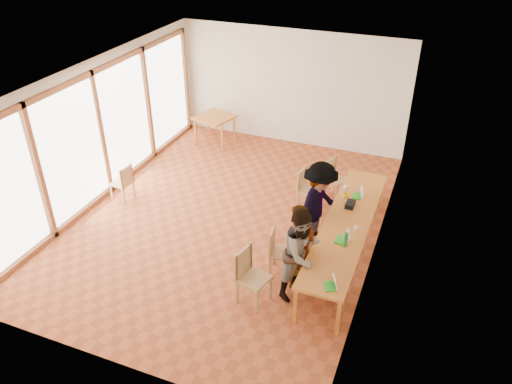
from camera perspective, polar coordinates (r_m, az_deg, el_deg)
ground at (r=10.44m, az=-3.06°, el=-2.99°), size 8.00×8.00×0.00m
wall_back at (r=13.12m, az=4.08°, el=11.76°), size 6.00×0.10×3.00m
wall_front at (r=6.87m, az=-17.41°, el=-10.06°), size 6.00×0.10×3.00m
wall_right at (r=8.98m, az=14.41°, el=1.04°), size 0.10×8.00×3.00m
window_wall at (r=11.15m, az=-17.40°, el=6.71°), size 0.10×8.00×3.00m
ceiling at (r=9.09m, az=-3.60°, el=12.93°), size 6.00×8.00×0.04m
communal_table at (r=9.15m, az=10.34°, el=-3.73°), size 0.80×4.00×0.75m
side_table at (r=13.37m, az=-4.75°, el=8.29°), size 0.90×0.90×0.75m
chair_near at (r=8.17m, az=-0.90°, el=-8.93°), size 0.55×0.55×0.52m
chair_mid at (r=8.76m, az=2.43°, el=-6.24°), size 0.47×0.47×0.47m
chair_far at (r=10.58m, az=5.68°, el=0.89°), size 0.46×0.46×0.47m
chair_empty at (r=11.09m, az=8.76°, el=2.10°), size 0.53×0.53×0.46m
chair_spare at (r=11.15m, az=-14.86°, el=1.40°), size 0.43×0.43×0.44m
person_near at (r=8.36m, az=5.16°, el=-6.30°), size 0.54×0.67×1.59m
person_mid at (r=8.19m, az=5.26°, el=-6.96°), size 0.89×0.98×1.65m
person_far at (r=9.30m, az=7.20°, el=-1.54°), size 0.84×1.23×1.75m
laptop_near at (r=7.71m, az=8.71°, el=-10.38°), size 0.26×0.27×0.18m
laptop_mid at (r=8.62m, az=10.06°, el=-5.27°), size 0.25×0.28×0.21m
laptop_far at (r=9.89m, az=11.74°, el=-0.28°), size 0.22×0.25×0.20m
yellow_mug at (r=9.83m, az=10.18°, el=-0.36°), size 0.15×0.15×0.09m
green_bottle at (r=8.47m, az=10.23°, el=-5.37°), size 0.07×0.07×0.28m
clear_glass at (r=10.08m, az=10.17°, el=0.47°), size 0.07×0.07×0.09m
condiment_cup at (r=8.97m, az=11.34°, el=-4.04°), size 0.08×0.08×0.06m
pink_phone at (r=10.07m, az=11.76°, el=0.03°), size 0.05×0.10×0.01m
black_pouch at (r=9.57m, az=10.72°, el=-1.40°), size 0.16×0.26×0.09m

